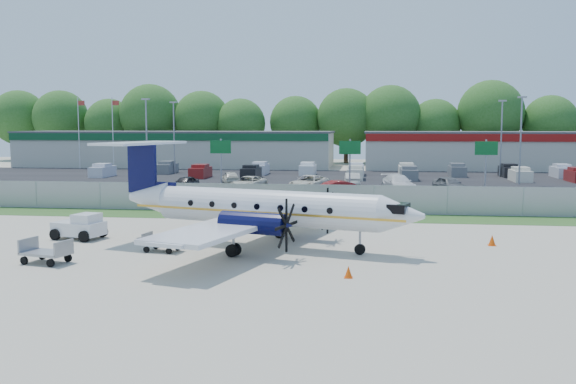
# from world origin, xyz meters

# --- Properties ---
(ground) EXTENTS (170.00, 170.00, 0.00)m
(ground) POSITION_xyz_m (0.00, 0.00, 0.00)
(ground) COLOR #B7B09B
(ground) RESTS_ON ground
(grass_verge) EXTENTS (170.00, 4.00, 0.02)m
(grass_verge) POSITION_xyz_m (0.00, 12.00, 0.01)
(grass_verge) COLOR #2D561E
(grass_verge) RESTS_ON ground
(access_road) EXTENTS (170.00, 8.00, 0.02)m
(access_road) POSITION_xyz_m (0.00, 19.00, 0.01)
(access_road) COLOR black
(access_road) RESTS_ON ground
(parking_lot) EXTENTS (170.00, 32.00, 0.02)m
(parking_lot) POSITION_xyz_m (0.00, 40.00, 0.01)
(parking_lot) COLOR black
(parking_lot) RESTS_ON ground
(perimeter_fence) EXTENTS (120.00, 0.06, 1.99)m
(perimeter_fence) POSITION_xyz_m (0.00, 14.00, 1.00)
(perimeter_fence) COLOR gray
(perimeter_fence) RESTS_ON ground
(building_west) EXTENTS (46.40, 12.40, 5.24)m
(building_west) POSITION_xyz_m (-24.00, 61.98, 2.63)
(building_west) COLOR #BCB9A9
(building_west) RESTS_ON ground
(building_east) EXTENTS (44.40, 12.40, 5.24)m
(building_east) POSITION_xyz_m (26.00, 61.98, 2.63)
(building_east) COLOR #BCB9A9
(building_east) RESTS_ON ground
(sign_left) EXTENTS (1.80, 0.26, 5.00)m
(sign_left) POSITION_xyz_m (-8.00, 22.91, 3.61)
(sign_left) COLOR gray
(sign_left) RESTS_ON ground
(sign_mid) EXTENTS (1.80, 0.26, 5.00)m
(sign_mid) POSITION_xyz_m (3.00, 22.91, 3.61)
(sign_mid) COLOR gray
(sign_mid) RESTS_ON ground
(sign_right) EXTENTS (1.80, 0.26, 5.00)m
(sign_right) POSITION_xyz_m (14.00, 22.91, 3.61)
(sign_right) COLOR gray
(sign_right) RESTS_ON ground
(flagpole_west) EXTENTS (1.06, 0.12, 10.00)m
(flagpole_west) POSITION_xyz_m (-35.92, 55.00, 5.64)
(flagpole_west) COLOR silver
(flagpole_west) RESTS_ON ground
(flagpole_east) EXTENTS (1.06, 0.12, 10.00)m
(flagpole_east) POSITION_xyz_m (-30.92, 55.00, 5.64)
(flagpole_east) COLOR silver
(flagpole_east) RESTS_ON ground
(light_pole_nw) EXTENTS (0.90, 0.35, 9.09)m
(light_pole_nw) POSITION_xyz_m (-20.00, 38.00, 5.23)
(light_pole_nw) COLOR gray
(light_pole_nw) RESTS_ON ground
(light_pole_ne) EXTENTS (0.90, 0.35, 9.09)m
(light_pole_ne) POSITION_xyz_m (20.00, 38.00, 5.23)
(light_pole_ne) COLOR gray
(light_pole_ne) RESTS_ON ground
(light_pole_sw) EXTENTS (0.90, 0.35, 9.09)m
(light_pole_sw) POSITION_xyz_m (-20.00, 48.00, 5.23)
(light_pole_sw) COLOR gray
(light_pole_sw) RESTS_ON ground
(light_pole_se) EXTENTS (0.90, 0.35, 9.09)m
(light_pole_se) POSITION_xyz_m (20.00, 48.00, 5.23)
(light_pole_se) COLOR gray
(light_pole_se) RESTS_ON ground
(tree_line) EXTENTS (112.00, 6.00, 14.00)m
(tree_line) POSITION_xyz_m (0.00, 74.00, 0.00)
(tree_line) COLOR #255719
(tree_line) RESTS_ON ground
(aircraft) EXTENTS (17.17, 16.77, 5.25)m
(aircraft) POSITION_xyz_m (-0.78, 1.10, 2.03)
(aircraft) COLOR silver
(aircraft) RESTS_ON ground
(pushback_tug) EXTENTS (2.84, 2.31, 1.39)m
(pushback_tug) POSITION_xyz_m (-10.87, 2.04, 0.67)
(pushback_tug) COLOR silver
(pushback_tug) RESTS_ON ground
(baggage_cart_near) EXTENTS (2.30, 1.68, 1.09)m
(baggage_cart_near) POSITION_xyz_m (-9.63, -4.07, 0.51)
(baggage_cart_near) COLOR gray
(baggage_cart_near) RESTS_ON ground
(baggage_cart_far) EXTENTS (1.87, 1.31, 0.90)m
(baggage_cart_far) POSITION_xyz_m (-5.33, -0.82, 0.42)
(baggage_cart_far) COLOR gray
(baggage_cart_far) RESTS_ON ground
(cone_nose) EXTENTS (0.39, 0.39, 0.56)m
(cone_nose) POSITION_xyz_m (10.99, 2.89, 0.26)
(cone_nose) COLOR #E14807
(cone_nose) RESTS_ON ground
(cone_port_wing) EXTENTS (0.35, 0.35, 0.49)m
(cone_port_wing) POSITION_xyz_m (3.92, -5.07, 0.23)
(cone_port_wing) COLOR #E14807
(cone_port_wing) RESTS_ON ground
(cone_starboard_wing) EXTENTS (0.34, 0.34, 0.48)m
(cone_starboard_wing) POSITION_xyz_m (3.10, 9.46, 0.23)
(cone_starboard_wing) COLOR #E14807
(cone_starboard_wing) RESTS_ON ground
(road_car_west) EXTENTS (5.30, 2.23, 1.53)m
(road_car_west) POSITION_xyz_m (-21.34, 17.86, 0.00)
(road_car_west) COLOR #595B5E
(road_car_west) RESTS_ON ground
(road_car_mid) EXTENTS (5.38, 3.46, 1.67)m
(road_car_mid) POSITION_xyz_m (1.73, 20.82, 0.00)
(road_car_mid) COLOR maroon
(road_car_mid) RESTS_ON ground
(parked_car_a) EXTENTS (2.17, 4.05, 1.31)m
(parked_car_a) POSITION_xyz_m (-12.82, 28.39, 0.00)
(parked_car_a) COLOR black
(parked_car_a) RESTS_ON ground
(parked_car_b) EXTENTS (3.38, 5.18, 1.33)m
(parked_car_b) POSITION_xyz_m (-6.80, 28.88, 0.00)
(parked_car_b) COLOR beige
(parked_car_b) RESTS_ON ground
(parked_car_c) EXTENTS (3.98, 5.81, 1.48)m
(parked_car_c) POSITION_xyz_m (-1.01, 28.95, 0.00)
(parked_car_c) COLOR beige
(parked_car_c) RESTS_ON ground
(parked_car_d) EXTENTS (3.49, 5.69, 1.54)m
(parked_car_d) POSITION_xyz_m (7.29, 29.44, 0.00)
(parked_car_d) COLOR silver
(parked_car_d) RESTS_ON ground
(parked_car_e) EXTENTS (3.18, 4.66, 1.47)m
(parked_car_e) POSITION_xyz_m (11.93, 29.28, 0.00)
(parked_car_e) COLOR #595B5E
(parked_car_e) RESTS_ON ground
(parked_car_f) EXTENTS (2.79, 4.15, 1.31)m
(parked_car_f) POSITION_xyz_m (-9.91, 35.21, 0.00)
(parked_car_f) COLOR beige
(parked_car_f) RESTS_ON ground
(parked_car_g) EXTENTS (1.76, 4.22, 1.36)m
(parked_car_g) POSITION_xyz_m (2.88, 34.33, 0.00)
(parked_car_g) COLOR beige
(parked_car_g) RESTS_ON ground
(far_parking_rows) EXTENTS (56.00, 10.00, 1.60)m
(far_parking_rows) POSITION_xyz_m (0.00, 45.00, 0.00)
(far_parking_rows) COLOR gray
(far_parking_rows) RESTS_ON ground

